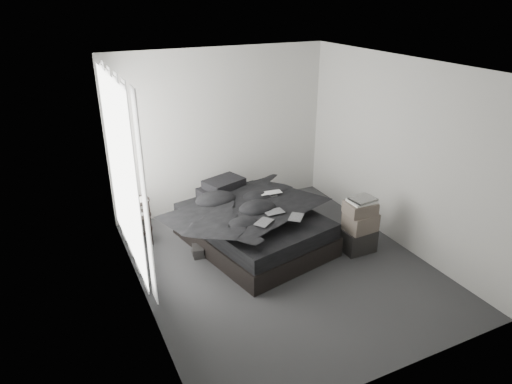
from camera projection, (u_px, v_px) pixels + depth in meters
name	position (u px, v px, depth m)	size (l,w,h in m)	color
floor	(282.00, 265.00, 6.09)	(3.60, 4.20, 0.01)	#303032
ceiling	(287.00, 66.00, 5.04)	(3.60, 4.20, 0.01)	white
wall_back	(221.00, 131.00, 7.29)	(3.60, 0.01, 2.60)	beige
wall_front	(405.00, 259.00, 3.83)	(3.60, 0.01, 2.60)	beige
wall_left	(136.00, 202.00, 4.85)	(0.01, 4.20, 2.60)	beige
wall_right	(399.00, 154.00, 6.27)	(0.01, 4.20, 2.60)	beige
window_left	(122.00, 170.00, 5.58)	(0.02, 2.00, 2.30)	white
curtain_left	(126.00, 174.00, 5.63)	(0.06, 2.12, 2.48)	white
bed	(254.00, 235.00, 6.55)	(1.53, 2.02, 0.27)	black
mattress	(254.00, 220.00, 6.45)	(1.47, 1.96, 0.22)	black
duvet	(256.00, 207.00, 6.33)	(1.49, 1.72, 0.24)	black
pillow_lower	(220.00, 192.00, 6.92)	(0.61, 0.41, 0.14)	black
pillow_upper	(224.00, 183.00, 6.89)	(0.57, 0.39, 0.13)	black
laptop	(272.00, 190.00, 6.55)	(0.32, 0.21, 0.03)	silver
comic_a	(264.00, 217.00, 5.78)	(0.25, 0.17, 0.01)	black
comic_b	(274.00, 206.00, 6.05)	(0.25, 0.17, 0.01)	black
comic_c	(296.00, 211.00, 5.91)	(0.25, 0.17, 0.01)	black
side_stand	(139.00, 222.00, 6.51)	(0.36, 0.36, 0.67)	black
papers	(137.00, 201.00, 6.36)	(0.26, 0.19, 0.01)	white
floor_books	(198.00, 251.00, 6.28)	(0.15, 0.21, 0.15)	black
box_lower	(358.00, 240.00, 6.39)	(0.44, 0.34, 0.32)	black
box_mid	(360.00, 222.00, 6.27)	(0.41, 0.32, 0.25)	#5D534A
box_upper	(360.00, 208.00, 6.18)	(0.39, 0.32, 0.17)	#5D534A
art_book_white	(362.00, 201.00, 6.14)	(0.33, 0.27, 0.03)	silver
art_book_snake	(363.00, 199.00, 6.13)	(0.32, 0.26, 0.03)	silver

